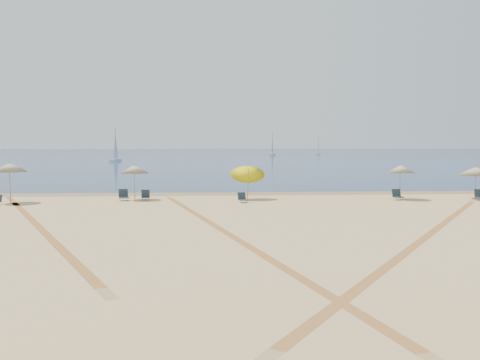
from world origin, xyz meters
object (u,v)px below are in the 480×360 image
object	(u,v)px
umbrella_4	(401,169)
sailboat_0	(318,149)
umbrella_1	(9,167)
umbrella_5	(476,171)
sailboat_1	(116,151)
chair_5	(397,195)
sailboat_2	(272,149)
umbrella_2	(134,169)
chair_6	(480,195)
chair_2	(124,196)
chair_3	(146,195)
chair_4	(242,198)
umbrella_3	(248,171)

from	to	relation	value
umbrella_4	sailboat_0	distance (m)	151.05
umbrella_1	umbrella_5	size ratio (longest dim) A/B	1.10
umbrella_1	sailboat_1	size ratio (longest dim) A/B	0.35
sailboat_1	sailboat_0	bearing A→B (deg)	55.42
umbrella_5	chair_5	world-z (taller)	umbrella_5
umbrella_5	sailboat_2	size ratio (longest dim) A/B	0.30
umbrella_2	sailboat_2	size ratio (longest dim) A/B	0.31
chair_6	sailboat_2	distance (m)	134.88
chair_2	sailboat_0	distance (m)	155.10
chair_3	sailboat_1	bearing A→B (deg)	94.06
umbrella_5	sailboat_0	size ratio (longest dim) A/B	0.36
chair_5	sailboat_0	size ratio (longest dim) A/B	0.11
umbrella_1	chair_6	world-z (taller)	umbrella_1
chair_4	sailboat_0	xyz separation A→B (m)	(37.86, 149.82, 1.70)
umbrella_2	sailboat_0	xyz separation A→B (m)	(44.95, 147.77, -0.07)
chair_3	sailboat_1	xyz separation A→B (m)	(-16.30, 76.73, 1.93)
umbrella_4	chair_5	bearing A→B (deg)	-134.63
umbrella_5	chair_6	bearing A→B (deg)	-103.16
chair_5	chair_6	xyz separation A→B (m)	(5.36, -0.56, 0.00)
umbrella_2	umbrella_3	distance (m)	7.55
chair_2	sailboat_1	bearing A→B (deg)	83.54
chair_5	sailboat_1	bearing A→B (deg)	108.14
chair_2	chair_6	size ratio (longest dim) A/B	1.02
umbrella_4	umbrella_5	world-z (taller)	umbrella_4
chair_3	sailboat_1	distance (m)	78.46
umbrella_5	chair_6	distance (m)	1.86
chair_3	chair_4	xyz separation A→B (m)	(6.35, -1.85, -0.01)
umbrella_3	umbrella_4	xyz separation A→B (m)	(10.28, -0.53, 0.08)
umbrella_5	chair_5	xyz separation A→B (m)	(-5.59, -0.42, -1.57)
umbrella_3	chair_2	size ratio (longest dim) A/B	3.12
umbrella_2	umbrella_1	bearing A→B (deg)	-169.51
umbrella_1	umbrella_4	distance (m)	25.39
chair_4	sailboat_2	world-z (taller)	sailboat_2
umbrella_3	umbrella_5	bearing A→B (deg)	-1.57
umbrella_1	chair_6	bearing A→B (deg)	-0.56
umbrella_2	umbrella_5	distance (m)	23.11
umbrella_1	sailboat_0	distance (m)	158.14
chair_4	sailboat_0	size ratio (longest dim) A/B	0.11
umbrella_1	chair_2	distance (m)	7.22
chair_6	umbrella_1	bearing A→B (deg)	-161.83
umbrella_3	chair_5	distance (m)	10.13
chair_5	sailboat_0	world-z (taller)	sailboat_0
umbrella_4	chair_6	size ratio (longest dim) A/B	2.79
umbrella_1	umbrella_2	world-z (taller)	umbrella_1
umbrella_4	sailboat_1	world-z (taller)	sailboat_1
sailboat_1	umbrella_2	bearing A→B (deg)	-72.75
umbrella_4	chair_3	world-z (taller)	umbrella_4
umbrella_1	sailboat_0	bearing A→B (deg)	70.61
umbrella_3	umbrella_1	bearing A→B (deg)	-175.80
umbrella_2	chair_3	bearing A→B (deg)	-15.08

